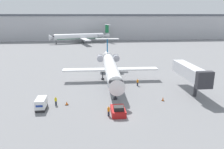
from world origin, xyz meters
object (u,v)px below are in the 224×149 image
at_px(worker_on_apron, 56,101).
at_px(traffic_cone_left, 67,103).
at_px(worker_near_tug, 109,111).
at_px(jet_bridge, 191,72).
at_px(airplane_main, 111,67).
at_px(airplane_parked_far_left, 81,36).
at_px(pushback_tug, 118,111).
at_px(traffic_cone_right, 163,99).
at_px(luggage_cart, 41,104).
at_px(worker_by_wing, 138,82).

xyz_separation_m(worker_on_apron, traffic_cone_left, (2.02, -0.11, -0.54)).
xyz_separation_m(worker_near_tug, worker_on_apron, (-9.56, 5.60, -0.08)).
relative_size(worker_on_apron, jet_bridge, 0.12).
distance_m(airplane_main, airplane_parked_far_left, 80.13).
distance_m(airplane_main, traffic_cone_left, 18.30).
bearing_deg(worker_near_tug, traffic_cone_left, 143.92).
relative_size(worker_near_tug, traffic_cone_left, 2.53).
bearing_deg(pushback_tug, worker_near_tug, -162.96).
relative_size(airplane_parked_far_left, jet_bridge, 2.62).
xyz_separation_m(pushback_tug, traffic_cone_right, (9.67, 5.18, -0.27)).
relative_size(worker_near_tug, worker_on_apron, 1.07).
relative_size(pushback_tug, jet_bridge, 0.28).
distance_m(pushback_tug, luggage_cart, 14.02).
xyz_separation_m(worker_near_tug, jet_bridge, (18.84, 10.37, 3.49)).
distance_m(airplane_main, jet_bridge, 19.49).
height_order(pushback_tug, worker_on_apron, pushback_tug).
bearing_deg(pushback_tug, jet_bridge, 29.86).
bearing_deg(airplane_main, pushback_tug, -91.69).
bearing_deg(pushback_tug, worker_by_wing, 66.14).
bearing_deg(traffic_cone_left, traffic_cone_right, 0.61).
height_order(traffic_cone_left, airplane_parked_far_left, airplane_parked_far_left).
bearing_deg(worker_on_apron, worker_by_wing, 29.04).
bearing_deg(traffic_cone_left, airplane_main, 57.02).
bearing_deg(luggage_cart, traffic_cone_left, 18.65).
xyz_separation_m(airplane_parked_far_left, jet_bridge, (27.04, -89.66, 0.56)).
distance_m(traffic_cone_left, traffic_cone_right, 18.88).
bearing_deg(pushback_tug, worker_on_apron, 155.62).
xyz_separation_m(airplane_main, jet_bridge, (16.57, -10.23, 0.84)).
relative_size(traffic_cone_right, jet_bridge, 0.06).
bearing_deg(traffic_cone_right, traffic_cone_left, -179.39).
xyz_separation_m(pushback_tug, traffic_cone_left, (-9.21, 4.98, -0.33)).
bearing_deg(worker_near_tug, worker_by_wing, 61.83).
height_order(luggage_cart, worker_near_tug, luggage_cart).
bearing_deg(airplane_parked_far_left, worker_near_tug, -85.31).
bearing_deg(worker_by_wing, luggage_cart, -150.34).
bearing_deg(luggage_cart, worker_near_tug, -18.65).
bearing_deg(airplane_parked_far_left, traffic_cone_left, -89.60).
xyz_separation_m(pushback_tug, airplane_parked_far_left, (-9.88, 99.52, 3.22)).
height_order(luggage_cart, worker_on_apron, luggage_cart).
relative_size(traffic_cone_left, airplane_parked_far_left, 0.02).
bearing_deg(worker_by_wing, traffic_cone_right, -72.87).
height_order(airplane_main, luggage_cart, airplane_main).
bearing_deg(worker_on_apron, traffic_cone_right, 0.24).
height_order(worker_on_apron, airplane_parked_far_left, airplane_parked_far_left).
xyz_separation_m(worker_near_tug, traffic_cone_right, (11.35, 5.69, -0.56)).
relative_size(luggage_cart, traffic_cone_right, 3.89).
xyz_separation_m(luggage_cart, jet_bridge, (30.74, 6.35, 3.42)).
distance_m(airplane_main, traffic_cone_right, 17.74).
bearing_deg(airplane_parked_far_left, luggage_cart, -92.20).
height_order(luggage_cart, traffic_cone_right, luggage_cart).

